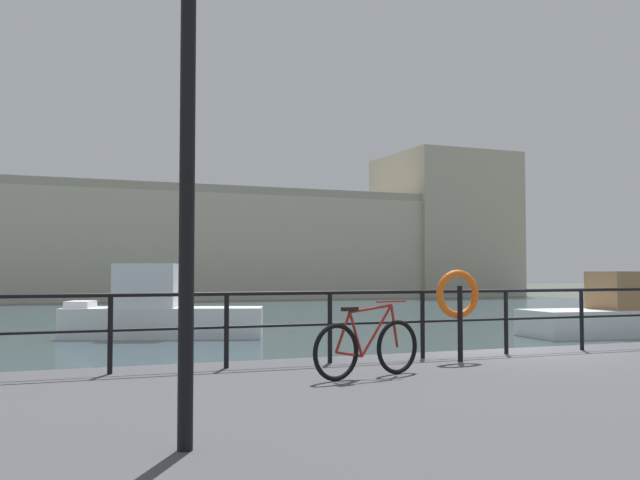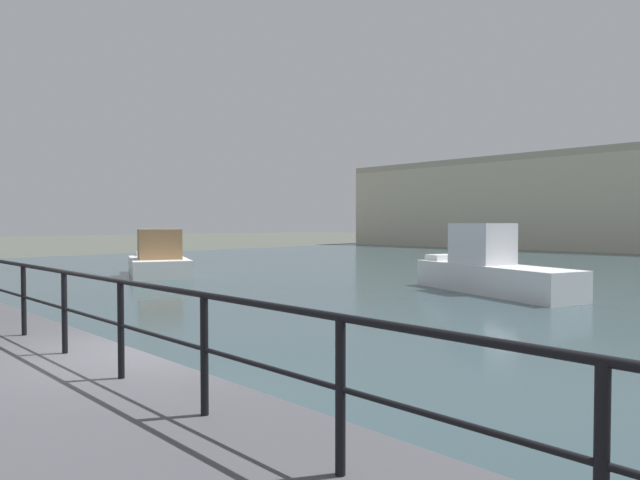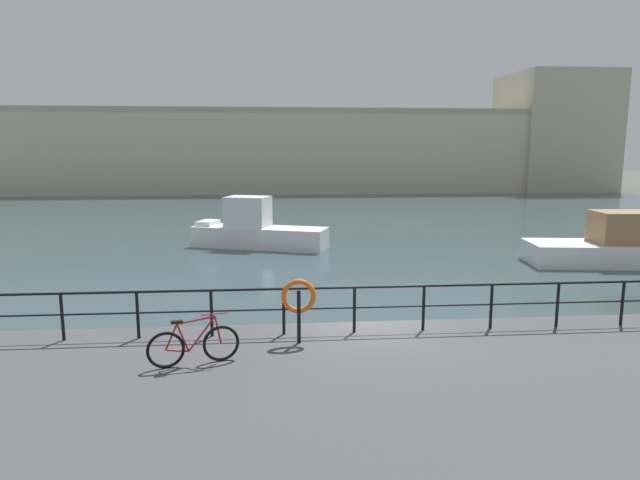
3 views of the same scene
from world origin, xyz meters
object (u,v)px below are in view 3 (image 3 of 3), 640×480
object	(u,v)px
moored_small_launch	(625,246)
life_ring_stand	(299,298)
harbor_building	(347,150)
parked_bicycle	(194,345)
moored_blue_motorboat	(256,230)

from	to	relation	value
moored_small_launch	life_ring_stand	xyz separation A→B (m)	(-15.23, -11.58, 1.13)
harbor_building	moored_small_launch	size ratio (longest dim) A/B	9.36
parked_bicycle	moored_small_launch	bearing A→B (deg)	20.86
moored_blue_motorboat	life_ring_stand	distance (m)	17.53
moored_blue_motorboat	moored_small_launch	distance (m)	17.71
harbor_building	life_ring_stand	bearing A→B (deg)	-98.68
moored_small_launch	harbor_building	bearing A→B (deg)	105.13
parked_bicycle	life_ring_stand	xyz separation A→B (m)	(2.08, 1.08, 0.59)
harbor_building	moored_small_launch	world-z (taller)	harbor_building
moored_small_launch	life_ring_stand	distance (m)	19.16
life_ring_stand	harbor_building	bearing A→B (deg)	81.32
moored_blue_motorboat	life_ring_stand	world-z (taller)	moored_blue_motorboat
harbor_building	moored_blue_motorboat	size ratio (longest dim) A/B	10.70
harbor_building	life_ring_stand	world-z (taller)	harbor_building
parked_bicycle	life_ring_stand	size ratio (longest dim) A/B	1.23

